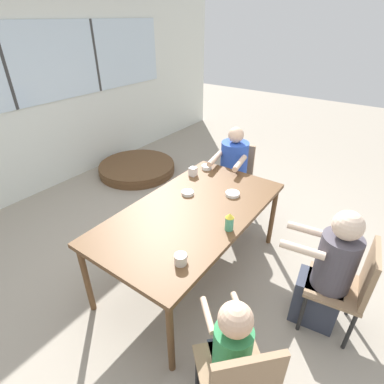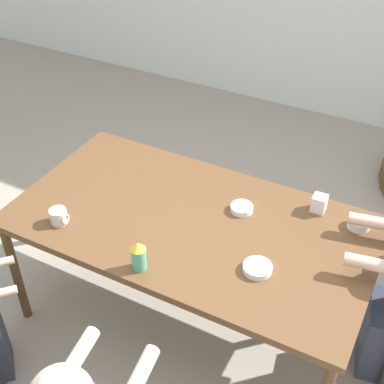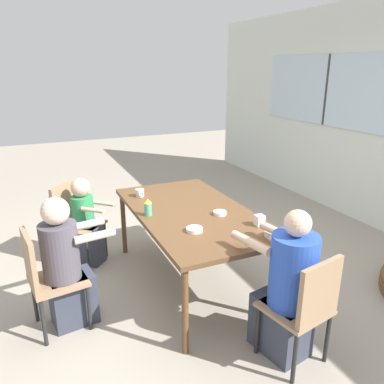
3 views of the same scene
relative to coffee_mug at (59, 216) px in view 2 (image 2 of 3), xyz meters
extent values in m
plane|color=gray|center=(0.58, 0.32, -0.78)|extent=(16.00, 16.00, 0.00)
cube|color=brown|center=(0.58, 0.32, -0.06)|extent=(1.82, 0.98, 0.04)
cylinder|color=brown|center=(-0.28, -0.12, -0.43)|extent=(0.05, 0.05, 0.70)
cylinder|color=brown|center=(-0.28, 0.76, -0.43)|extent=(0.05, 0.05, 0.70)
cylinder|color=brown|center=(1.44, 0.76, -0.43)|extent=(0.05, 0.05, 0.70)
cylinder|color=beige|center=(0.58, -0.64, -0.01)|extent=(0.10, 0.32, 0.06)
cylinder|color=beige|center=(0.83, -0.60, -0.01)|extent=(0.10, 0.32, 0.06)
cylinder|color=beige|center=(0.00, 0.00, 0.00)|extent=(0.09, 0.09, 0.08)
torus|color=beige|center=(0.04, 0.00, 0.00)|extent=(0.01, 0.06, 0.06)
cylinder|color=#4CA57F|center=(0.52, -0.08, 0.02)|extent=(0.07, 0.07, 0.12)
cone|color=gold|center=(0.52, -0.08, 0.09)|extent=(0.07, 0.07, 0.04)
cube|color=silver|center=(1.11, 0.69, 0.01)|extent=(0.07, 0.07, 0.09)
cylinder|color=white|center=(1.33, 0.66, -0.02)|extent=(0.11, 0.11, 0.04)
cylinder|color=white|center=(1.00, 0.15, -0.02)|extent=(0.13, 0.13, 0.03)
cylinder|color=white|center=(0.77, 0.51, -0.02)|extent=(0.12, 0.12, 0.03)
camera|label=1|loc=(-1.19, -0.94, 1.43)|focal=28.00mm
camera|label=2|loc=(1.52, -1.48, 1.71)|focal=50.00mm
camera|label=3|loc=(3.49, -0.99, 1.21)|focal=35.00mm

